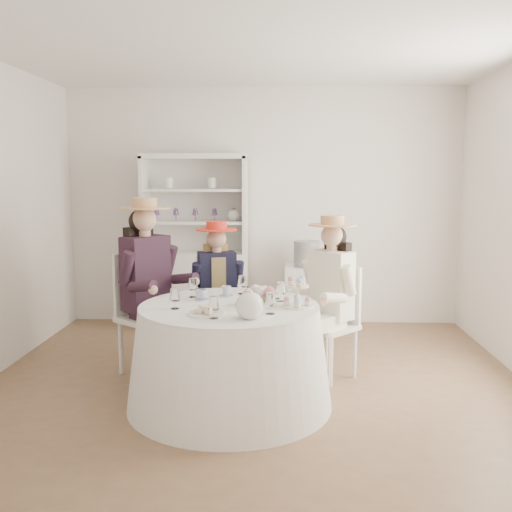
{
  "coord_description": "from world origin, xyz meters",
  "views": [
    {
      "loc": [
        0.2,
        -4.59,
        1.72
      ],
      "look_at": [
        0.0,
        0.1,
        1.05
      ],
      "focal_mm": 40.0,
      "sensor_mm": 36.0,
      "label": 1
    }
  ],
  "objects": [
    {
      "name": "ground",
      "position": [
        0.0,
        0.0,
        0.0
      ],
      "size": [
        4.5,
        4.5,
        0.0
      ],
      "primitive_type": "plane",
      "color": "brown",
      "rests_on": "ground"
    },
    {
      "name": "ceiling",
      "position": [
        0.0,
        0.0,
        2.7
      ],
      "size": [
        4.5,
        4.5,
        0.0
      ],
      "primitive_type": "plane",
      "rotation": [
        3.14,
        0.0,
        0.0
      ],
      "color": "white",
      "rests_on": "wall_back"
    },
    {
      "name": "wall_back",
      "position": [
        0.0,
        2.0,
        1.35
      ],
      "size": [
        4.5,
        0.0,
        4.5
      ],
      "primitive_type": "plane",
      "rotation": [
        1.57,
        0.0,
        0.0
      ],
      "color": "white",
      "rests_on": "ground"
    },
    {
      "name": "wall_front",
      "position": [
        0.0,
        -2.0,
        1.35
      ],
      "size": [
        4.5,
        0.0,
        4.5
      ],
      "primitive_type": "plane",
      "rotation": [
        -1.57,
        0.0,
        0.0
      ],
      "color": "white",
      "rests_on": "ground"
    },
    {
      "name": "tea_table",
      "position": [
        -0.17,
        -0.48,
        0.38
      ],
      "size": [
        1.53,
        1.53,
        0.77
      ],
      "rotation": [
        0.0,
        0.0,
        -0.01
      ],
      "color": "white",
      "rests_on": "ground"
    },
    {
      "name": "hutch",
      "position": [
        -0.74,
        1.73,
        0.69
      ],
      "size": [
        1.27,
        0.73,
        1.95
      ],
      "rotation": [
        0.0,
        0.0,
        0.27
      ],
      "color": "silver",
      "rests_on": "ground"
    },
    {
      "name": "side_table",
      "position": [
        0.49,
        1.63,
        0.36
      ],
      "size": [
        0.48,
        0.48,
        0.72
      ],
      "primitive_type": "cube",
      "rotation": [
        0.0,
        0.0,
        -0.04
      ],
      "color": "silver",
      "rests_on": "ground"
    },
    {
      "name": "hatbox",
      "position": [
        0.49,
        1.63,
        0.86
      ],
      "size": [
        0.31,
        0.31,
        0.28
      ],
      "primitive_type": "cylinder",
      "rotation": [
        0.0,
        0.0,
        -0.08
      ],
      "color": "black",
      "rests_on": "side_table"
    },
    {
      "name": "guest_left",
      "position": [
        -0.93,
        0.16,
        0.86
      ],
      "size": [
        0.66,
        0.63,
        1.53
      ],
      "rotation": [
        0.0,
        0.0,
        0.91
      ],
      "color": "silver",
      "rests_on": "ground"
    },
    {
      "name": "guest_mid",
      "position": [
        -0.37,
        0.49,
        0.74
      ],
      "size": [
        0.49,
        0.53,
        1.3
      ],
      "rotation": [
        0.0,
        0.0,
        0.28
      ],
      "color": "silver",
      "rests_on": "ground"
    },
    {
      "name": "guest_right",
      "position": [
        0.61,
        0.12,
        0.78
      ],
      "size": [
        0.59,
        0.59,
        1.39
      ],
      "rotation": [
        0.0,
        0.0,
        -0.78
      ],
      "color": "silver",
      "rests_on": "ground"
    },
    {
      "name": "spare_chair",
      "position": [
        -0.46,
        1.19,
        0.49
      ],
      "size": [
        0.47,
        0.47,
        0.9
      ],
      "rotation": [
        0.0,
        0.0,
        2.83
      ],
      "color": "silver",
      "rests_on": "ground"
    },
    {
      "name": "teacup_a",
      "position": [
        -0.4,
        -0.33,
        0.8
      ],
      "size": [
        0.11,
        0.11,
        0.07
      ],
      "primitive_type": "imported",
      "rotation": [
        0.0,
        0.0,
        0.2
      ],
      "color": "white",
      "rests_on": "tea_table"
    },
    {
      "name": "teacup_b",
      "position": [
        -0.22,
        -0.18,
        0.8
      ],
      "size": [
        0.09,
        0.09,
        0.07
      ],
      "primitive_type": "imported",
      "rotation": [
        0.0,
        0.0,
        -0.13
      ],
      "color": "white",
      "rests_on": "tea_table"
    },
    {
      "name": "teacup_c",
      "position": [
        0.07,
        -0.29,
        0.8
      ],
      "size": [
        0.1,
        0.1,
        0.08
      ],
      "primitive_type": "imported",
      "rotation": [
        0.0,
        0.0,
        -0.0
      ],
      "color": "white",
      "rests_on": "tea_table"
    },
    {
      "name": "flower_bowl",
      "position": [
        0.03,
        -0.51,
        0.79
      ],
      "size": [
        0.19,
        0.19,
        0.05
      ],
      "primitive_type": "imported",
      "rotation": [
        0.0,
        0.0,
        0.02
      ],
      "color": "white",
      "rests_on": "tea_table"
    },
    {
      "name": "flower_arrangement",
      "position": [
        0.06,
        -0.48,
        0.86
      ],
      "size": [
        0.19,
        0.19,
        0.07
      ],
      "rotation": [
        0.0,
        0.0,
        0.4
      ],
      "color": "pink",
      "rests_on": "tea_table"
    },
    {
      "name": "table_teapot",
      "position": [
        0.0,
        -0.87,
        0.85
      ],
      "size": [
        0.27,
        0.19,
        0.2
      ],
      "rotation": [
        0.0,
        0.0,
        -0.33
      ],
      "color": "white",
      "rests_on": "tea_table"
    },
    {
      "name": "sandwich_plate",
      "position": [
        -0.31,
        -0.77,
        0.78
      ],
      "size": [
        0.26,
        0.26,
        0.06
      ],
      "rotation": [
        0.0,
        0.0,
        -0.32
      ],
      "color": "white",
      "rests_on": "tea_table"
    },
    {
      "name": "cupcake_stand",
      "position": [
        0.33,
        -0.52,
        0.84
      ],
      "size": [
        0.23,
        0.23,
        0.22
      ],
      "rotation": [
        0.0,
        0.0,
        -0.11
      ],
      "color": "white",
      "rests_on": "tea_table"
    },
    {
      "name": "stemware_set",
      "position": [
        -0.17,
        -0.48,
        0.84
      ],
      "size": [
        0.84,
        0.87,
        0.15
      ],
      "color": "white",
      "rests_on": "tea_table"
    }
  ]
}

